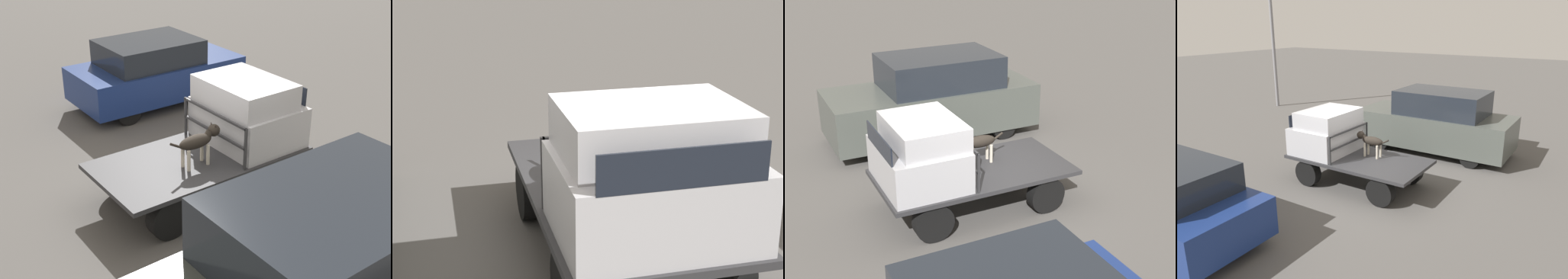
{
  "view_description": "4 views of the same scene",
  "coord_description": "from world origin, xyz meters",
  "views": [
    {
      "loc": [
        -4.89,
        -6.72,
        5.07
      ],
      "look_at": [
        -0.26,
        -0.26,
        1.24
      ],
      "focal_mm": 50.0,
      "sensor_mm": 36.0,
      "label": 1
    },
    {
      "loc": [
        6.09,
        -1.86,
        3.44
      ],
      "look_at": [
        -0.26,
        -0.26,
        1.24
      ],
      "focal_mm": 60.0,
      "sensor_mm": 36.0,
      "label": 2
    },
    {
      "loc": [
        3.94,
        8.33,
        5.23
      ],
      "look_at": [
        -0.26,
        -0.26,
        1.24
      ],
      "focal_mm": 50.0,
      "sensor_mm": 36.0,
      "label": 3
    },
    {
      "loc": [
        -5.36,
        7.84,
        4.25
      ],
      "look_at": [
        -0.26,
        -0.26,
        1.24
      ],
      "focal_mm": 35.0,
      "sensor_mm": 36.0,
      "label": 4
    }
  ],
  "objects": [
    {
      "name": "truck_cab",
      "position": [
        1.04,
        0.0,
        1.32
      ],
      "size": [
        1.4,
        1.73,
        1.18
      ],
      "color": "#B7B7BC",
      "rests_on": "flatbed_truck"
    },
    {
      "name": "truck_headboard",
      "position": [
        0.31,
        0.0,
        1.25
      ],
      "size": [
        0.04,
        1.73,
        0.73
      ],
      "color": "#2D2D30",
      "rests_on": "flatbed_truck"
    },
    {
      "name": "flatbed_truck",
      "position": [
        0.0,
        0.0,
        0.55
      ],
      "size": [
        3.65,
        1.85,
        0.76
      ],
      "color": "black",
      "rests_on": "ground"
    },
    {
      "name": "ground_plane",
      "position": [
        0.0,
        0.0,
        0.0
      ],
      "size": [
        80.0,
        80.0,
        0.0
      ],
      "primitive_type": "plane",
      "color": "#514F4C"
    },
    {
      "name": "dog",
      "position": [
        -0.17,
        -0.26,
        1.2
      ],
      "size": [
        1.01,
        0.23,
        0.68
      ],
      "rotation": [
        0.0,
        0.0,
        0.13
      ],
      "color": "beige",
      "rests_on": "flatbed_truck"
    },
    {
      "name": "parked_pickup_far",
      "position": [
        -0.63,
        -3.65,
        1.01
      ],
      "size": [
        5.07,
        2.04,
        2.08
      ],
      "rotation": [
        0.0,
        0.0,
        0.09
      ],
      "color": "black",
      "rests_on": "ground"
    }
  ]
}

